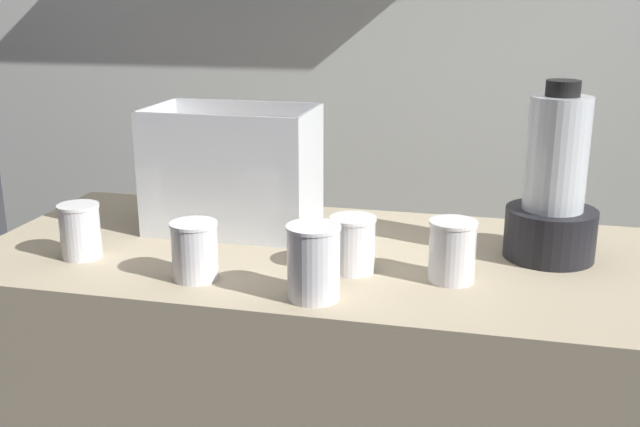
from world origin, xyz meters
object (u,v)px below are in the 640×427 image
object	(u,v)px
juice_cup_pomegranate_right	(352,247)
blender_pitcher	(554,193)
juice_cup_beet_middle	(314,266)
juice_cup_beet_left	(195,253)
juice_cup_pomegranate_far_right	(452,254)
juice_cup_pomegranate_far_left	(81,235)
carrot_display_bin	(231,192)

from	to	relation	value
juice_cup_pomegranate_right	blender_pitcher	bearing A→B (deg)	24.41
juice_cup_beet_middle	juice_cup_pomegranate_right	distance (m)	0.15
juice_cup_beet_left	juice_cup_pomegranate_right	distance (m)	0.29
juice_cup_pomegranate_far_right	juice_cup_beet_middle	bearing A→B (deg)	-148.42
juice_cup_pomegranate_far_left	juice_cup_beet_middle	bearing A→B (deg)	-10.73
juice_cup_pomegranate_far_left	juice_cup_pomegranate_far_right	bearing A→B (deg)	3.46
blender_pitcher	juice_cup_pomegranate_right	world-z (taller)	blender_pitcher
blender_pitcher	juice_cup_pomegranate_right	bearing A→B (deg)	-155.59
blender_pitcher	juice_cup_beet_middle	bearing A→B (deg)	-142.50
juice_cup_pomegranate_far_left	juice_cup_pomegranate_right	distance (m)	0.54
carrot_display_bin	juice_cup_beet_left	world-z (taller)	carrot_display_bin
carrot_display_bin	blender_pitcher	distance (m)	0.68
juice_cup_beet_left	juice_cup_pomegranate_far_left	bearing A→B (deg)	168.14
juice_cup_pomegranate_far_left	juice_cup_beet_middle	xyz separation A→B (m)	(0.50, -0.09, 0.01)
juice_cup_beet_middle	juice_cup_pomegranate_right	bearing A→B (deg)	74.72
blender_pitcher	juice_cup_pomegranate_far_left	size ratio (longest dim) A/B	3.22
carrot_display_bin	juice_cup_pomegranate_far_left	distance (m)	0.34
carrot_display_bin	juice_cup_beet_left	distance (m)	0.31
juice_cup_pomegranate_right	juice_cup_beet_left	bearing A→B (deg)	-158.78
juice_cup_beet_left	juice_cup_pomegranate_far_right	distance (m)	0.47
juice_cup_beet_left	juice_cup_pomegranate_far_right	xyz separation A→B (m)	(0.46, 0.10, 0.00)
blender_pitcher	juice_cup_beet_middle	world-z (taller)	blender_pitcher
juice_cup_beet_middle	carrot_display_bin	bearing A→B (deg)	128.55
juice_cup_beet_left	juice_cup_beet_middle	xyz separation A→B (m)	(0.23, -0.04, 0.01)
juice_cup_beet_middle	juice_cup_pomegranate_far_right	world-z (taller)	juice_cup_beet_middle
juice_cup_pomegranate_far_left	juice_cup_pomegranate_right	xyz separation A→B (m)	(0.54, 0.05, 0.00)
carrot_display_bin	juice_cup_beet_middle	xyz separation A→B (m)	(0.27, -0.34, -0.03)
juice_cup_beet_middle	juice_cup_pomegranate_far_right	xyz separation A→B (m)	(0.23, 0.14, -0.01)
juice_cup_pomegranate_right	juice_cup_pomegranate_far_right	distance (m)	0.19
blender_pitcher	juice_cup_pomegranate_far_right	bearing A→B (deg)	-136.21
carrot_display_bin	juice_cup_pomegranate_right	size ratio (longest dim) A/B	3.36
blender_pitcher	juice_cup_beet_middle	distance (m)	0.52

